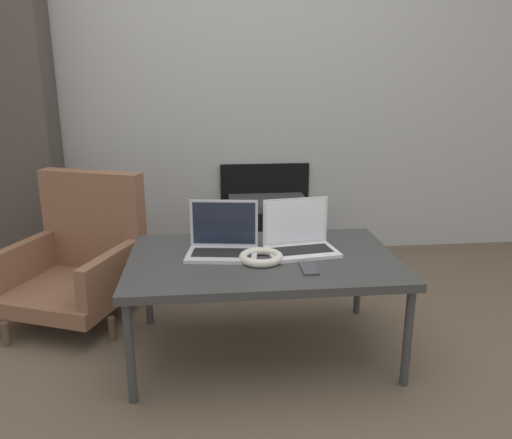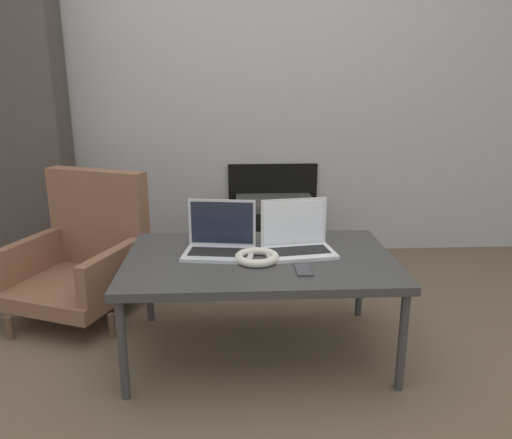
{
  "view_description": "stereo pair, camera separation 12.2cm",
  "coord_description": "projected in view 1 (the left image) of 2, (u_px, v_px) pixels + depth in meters",
  "views": [
    {
      "loc": [
        -0.25,
        -1.69,
        1.23
      ],
      "look_at": [
        0.0,
        0.68,
        0.55
      ],
      "focal_mm": 35.0,
      "sensor_mm": 36.0,
      "label": 1
    },
    {
      "loc": [
        -0.13,
        -1.7,
        1.23
      ],
      "look_at": [
        0.0,
        0.68,
        0.55
      ],
      "focal_mm": 35.0,
      "sensor_mm": 36.0,
      "label": 2
    }
  ],
  "objects": [
    {
      "name": "laptop_right",
      "position": [
        299.0,
        239.0,
        2.28
      ],
      "size": [
        0.34,
        0.25,
        0.23
      ],
      "rotation": [
        0.0,
        0.0,
        0.14
      ],
      "color": "silver",
      "rests_on": "table"
    },
    {
      "name": "tv",
      "position": [
        268.0,
        230.0,
        3.43
      ],
      "size": [
        0.52,
        0.39,
        0.44
      ],
      "color": "#383838",
      "rests_on": "ground_plane"
    },
    {
      "name": "laptop_left",
      "position": [
        223.0,
        242.0,
        2.25
      ],
      "size": [
        0.34,
        0.25,
        0.23
      ],
      "rotation": [
        0.0,
        0.0,
        -0.14
      ],
      "color": "#B2B2B7",
      "rests_on": "table"
    },
    {
      "name": "armchair",
      "position": [
        81.0,
        255.0,
        2.67
      ],
      "size": [
        0.78,
        0.79,
        0.75
      ],
      "rotation": [
        0.0,
        0.0,
        -0.38
      ],
      "color": "brown",
      "rests_on": "ground_plane"
    },
    {
      "name": "table",
      "position": [
        263.0,
        264.0,
        2.23
      ],
      "size": [
        1.19,
        0.75,
        0.47
      ],
      "color": "#333333",
      "rests_on": "ground_plane"
    },
    {
      "name": "ground_plane",
      "position": [
        274.0,
        400.0,
        1.98
      ],
      "size": [
        14.0,
        14.0,
        0.0
      ],
      "primitive_type": "plane",
      "color": "brown"
    },
    {
      "name": "wall_back",
      "position": [
        239.0,
        69.0,
        3.35
      ],
      "size": [
        7.0,
        0.08,
        2.6
      ],
      "color": "#999999",
      "rests_on": "ground_plane"
    },
    {
      "name": "phone",
      "position": [
        309.0,
        268.0,
        2.07
      ],
      "size": [
        0.06,
        0.14,
        0.01
      ],
      "color": "#333338",
      "rests_on": "table"
    },
    {
      "name": "headphones",
      "position": [
        261.0,
        257.0,
        2.16
      ],
      "size": [
        0.19,
        0.19,
        0.04
      ],
      "color": "beige",
      "rests_on": "table"
    }
  ]
}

